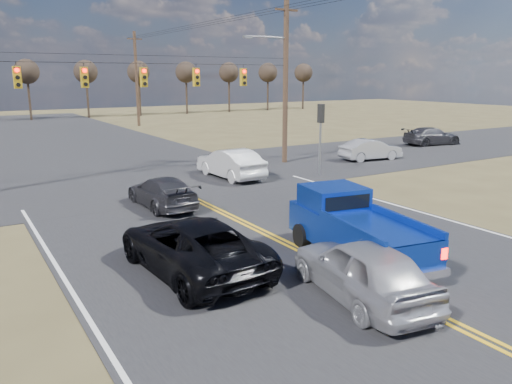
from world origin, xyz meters
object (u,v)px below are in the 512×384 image
silver_suv (362,269)px  dgrey_car_queue (162,192)px  black_suv (192,245)px  cross_car_east_far (432,136)px  cross_car_east_near (371,150)px  white_car_queue (230,163)px  pickup_truck (354,228)px

silver_suv → dgrey_car_queue: size_ratio=1.02×
black_suv → cross_car_east_far: (27.32, 14.20, -0.07)m
silver_suv → black_suv: black_suv is taller
cross_car_east_near → cross_car_east_far: cross_car_east_far is taller
cross_car_east_far → white_car_queue: bearing=108.7°
black_suv → dgrey_car_queue: size_ratio=1.25×
black_suv → dgrey_car_queue: black_suv is taller
white_car_queue → cross_car_east_far: 20.27m
silver_suv → cross_car_east_far: silver_suv is taller
white_car_queue → cross_car_east_near: white_car_queue is taller
silver_suv → cross_car_east_near: size_ratio=1.09×
white_car_queue → pickup_truck: bearing=75.6°
pickup_truck → black_suv: (-4.48, 1.65, -0.20)m
cross_car_east_far → silver_suv: bearing=136.0°
white_car_queue → dgrey_car_queue: white_car_queue is taller
black_suv → pickup_truck: bearing=156.8°
white_car_queue → cross_car_east_far: white_car_queue is taller
pickup_truck → cross_car_east_far: pickup_truck is taller
pickup_truck → dgrey_car_queue: pickup_truck is taller
pickup_truck → silver_suv: bearing=-118.5°
black_suv → white_car_queue: white_car_queue is taller
black_suv → dgrey_car_queue: (1.90, 7.15, -0.13)m
cross_car_east_near → cross_car_east_far: 9.82m
white_car_queue → cross_car_east_near: size_ratio=1.15×
silver_suv → black_suv: (-2.79, 3.80, 0.00)m
dgrey_car_queue → cross_car_east_far: (25.42, 7.05, 0.06)m
white_car_queue → black_suv: bearing=54.6°
black_suv → white_car_queue: size_ratio=1.16×
silver_suv → white_car_queue: (4.51, 14.85, 0.02)m
white_car_queue → cross_car_east_far: bearing=-173.0°
black_suv → cross_car_east_near: black_suv is taller
cross_car_east_far → dgrey_car_queue: bearing=115.2°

